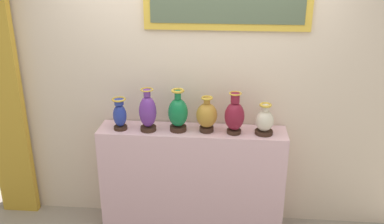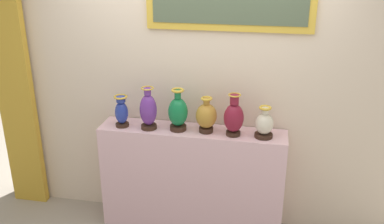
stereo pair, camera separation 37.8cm
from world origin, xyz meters
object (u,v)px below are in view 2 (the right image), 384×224
Objects in this scene: vase_emerald at (178,112)px; vase_ivory at (264,124)px; vase_ochre at (206,116)px; vase_burgundy at (234,117)px; vase_cobalt at (122,112)px; vase_violet at (148,111)px.

vase_emerald reaches higher than vase_ivory.
vase_burgundy is at bearing -5.07° from vase_ochre.
vase_ochre is at bearing 1.66° from vase_cobalt.
vase_cobalt is 1.04× the size of vase_ivory.
vase_cobalt is 0.91× the size of vase_ochre.
vase_ivory is at bearing 1.74° from vase_burgundy.
vase_ivory is (0.77, -0.01, -0.05)m from vase_emerald.
vase_ochre is at bearing 2.97° from vase_violet.
vase_burgundy is (0.50, -0.02, -0.00)m from vase_emerald.
vase_ochre is (0.53, 0.03, -0.02)m from vase_violet.
vase_burgundy reaches higher than vase_ivory.
vase_ivory is at bearing -1.55° from vase_ochre.
vase_ivory is at bearing 0.40° from vase_cobalt.
vase_emerald is 1.19× the size of vase_ochre.
vase_cobalt is 0.78m from vase_ochre.
vase_cobalt is at bearing -179.60° from vase_ivory.
vase_ivory is (1.29, 0.01, -0.02)m from vase_cobalt.
vase_violet is at bearing -179.59° from vase_burgundy.
vase_burgundy is (0.25, -0.02, 0.02)m from vase_ochre.
vase_violet is (0.26, -0.00, 0.03)m from vase_cobalt.
vase_burgundy reaches higher than vase_ochre.
vase_violet reaches higher than vase_ochre.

